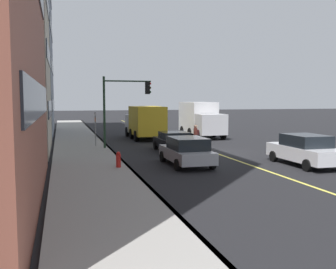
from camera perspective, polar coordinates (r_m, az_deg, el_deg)
name	(u,v)px	position (r m, az deg, el deg)	size (l,w,h in m)	color
ground	(212,152)	(26.25, 6.49, -2.56)	(200.00, 200.00, 0.00)	black
sidewalk_slab	(85,156)	(24.40, -12.03, -3.06)	(80.00, 3.84, 0.15)	gray
curb_edge	(115,155)	(24.57, -7.74, -2.93)	(80.00, 0.16, 0.15)	slate
lane_stripe_center	(212,152)	(26.25, 6.49, -2.55)	(80.00, 0.16, 0.01)	#D8CC4C
car_black	(174,141)	(26.19, 0.87, -1.02)	(4.29, 2.06, 1.34)	black
car_silver	(187,151)	(20.72, 2.76, -2.42)	(4.43, 2.05, 1.53)	#A8AAB2
car_white	(305,150)	(22.00, 19.47, -2.13)	(4.74, 2.11, 1.65)	silver
truck_yellow	(145,122)	(34.63, -3.35, 1.90)	(6.55, 2.65, 2.90)	silver
truck_white	(200,119)	(36.55, 4.77, 2.32)	(6.68, 2.58, 3.25)	silver
pedestrian_with_backpack	(196,135)	(27.13, 4.08, -0.09)	(0.46, 0.43, 1.76)	#262D4C
traffic_light_mast	(123,100)	(27.41, -6.56, 5.07)	(0.28, 3.41, 5.09)	#1E3823
street_sign_post	(95,127)	(28.67, -10.61, 1.15)	(0.60, 0.08, 2.62)	slate
fire_hydrant	(118,161)	(19.55, -7.28, -3.87)	(0.24, 0.24, 0.94)	red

